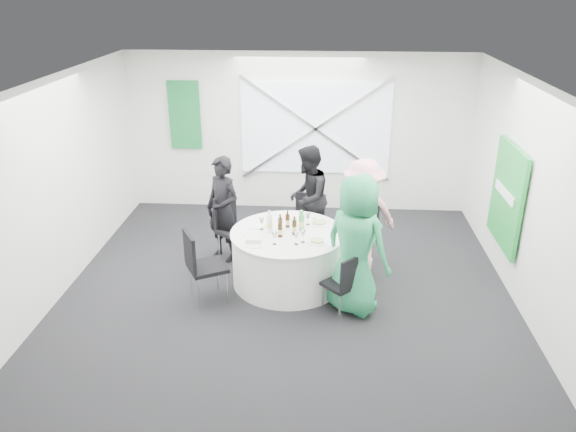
# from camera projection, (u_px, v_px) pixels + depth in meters

# --- Properties ---
(floor) EXTENTS (6.00, 6.00, 0.00)m
(floor) POSITION_uv_depth(u_px,v_px,m) (287.00, 289.00, 7.67)
(floor) COLOR black
(floor) RESTS_ON ground
(ceiling) EXTENTS (6.00, 6.00, 0.00)m
(ceiling) POSITION_uv_depth(u_px,v_px,m) (287.00, 82.00, 6.57)
(ceiling) COLOR white
(ceiling) RESTS_ON wall_back
(wall_back) EXTENTS (6.00, 0.00, 6.00)m
(wall_back) POSITION_uv_depth(u_px,v_px,m) (298.00, 133.00, 9.87)
(wall_back) COLOR silver
(wall_back) RESTS_ON floor
(wall_front) EXTENTS (6.00, 0.00, 6.00)m
(wall_front) POSITION_uv_depth(u_px,v_px,m) (261.00, 329.00, 4.36)
(wall_front) COLOR silver
(wall_front) RESTS_ON floor
(wall_left) EXTENTS (0.00, 6.00, 6.00)m
(wall_left) POSITION_uv_depth(u_px,v_px,m) (57.00, 188.00, 7.30)
(wall_left) COLOR silver
(wall_left) RESTS_ON floor
(wall_right) EXTENTS (0.00, 6.00, 6.00)m
(wall_right) POSITION_uv_depth(u_px,v_px,m) (529.00, 199.00, 6.94)
(wall_right) COLOR silver
(wall_right) RESTS_ON floor
(window_panel) EXTENTS (2.60, 0.03, 1.60)m
(window_panel) POSITION_uv_depth(u_px,v_px,m) (316.00, 128.00, 9.78)
(window_panel) COLOR silver
(window_panel) RESTS_ON wall_back
(window_brace_a) EXTENTS (2.63, 0.05, 1.84)m
(window_brace_a) POSITION_uv_depth(u_px,v_px,m) (315.00, 129.00, 9.74)
(window_brace_a) COLOR silver
(window_brace_a) RESTS_ON window_panel
(window_brace_b) EXTENTS (2.63, 0.05, 1.84)m
(window_brace_b) POSITION_uv_depth(u_px,v_px,m) (315.00, 129.00, 9.74)
(window_brace_b) COLOR silver
(window_brace_b) RESTS_ON window_panel
(green_banner) EXTENTS (0.55, 0.04, 1.20)m
(green_banner) POSITION_uv_depth(u_px,v_px,m) (185.00, 115.00, 9.83)
(green_banner) COLOR #146430
(green_banner) RESTS_ON wall_back
(green_sign) EXTENTS (0.05, 1.20, 1.40)m
(green_sign) POSITION_uv_depth(u_px,v_px,m) (507.00, 196.00, 7.57)
(green_sign) COLOR green
(green_sign) RESTS_ON wall_right
(banquet_table) EXTENTS (1.56, 1.56, 0.76)m
(banquet_table) POSITION_uv_depth(u_px,v_px,m) (288.00, 257.00, 7.70)
(banquet_table) COLOR white
(banquet_table) RESTS_ON floor
(chair_back) EXTENTS (0.46, 0.47, 0.87)m
(chair_back) POSITION_uv_depth(u_px,v_px,m) (306.00, 217.00, 8.67)
(chair_back) COLOR black
(chair_back) RESTS_ON floor
(chair_back_left) EXTENTS (0.63, 0.63, 0.99)m
(chair_back_left) POSITION_uv_depth(u_px,v_px,m) (231.00, 223.00, 8.28)
(chair_back_left) COLOR black
(chair_back_left) RESTS_ON floor
(chair_back_right) EXTENTS (0.63, 0.63, 1.02)m
(chair_back_right) POSITION_uv_depth(u_px,v_px,m) (361.00, 228.00, 8.07)
(chair_back_right) COLOR black
(chair_back_right) RESTS_ON floor
(chair_front_right) EXTENTS (0.53, 0.53, 0.83)m
(chair_front_right) POSITION_uv_depth(u_px,v_px,m) (345.00, 281.00, 6.90)
(chair_front_right) COLOR black
(chair_front_right) RESTS_ON floor
(chair_front_left) EXTENTS (0.62, 0.62, 1.00)m
(chair_front_left) POSITION_uv_depth(u_px,v_px,m) (200.00, 262.00, 7.14)
(chair_front_left) COLOR black
(chair_front_left) RESTS_ON floor
(person_man_back_left) EXTENTS (0.69, 0.64, 1.59)m
(person_man_back_left) POSITION_uv_depth(u_px,v_px,m) (223.00, 209.00, 8.22)
(person_man_back_left) COLOR black
(person_man_back_left) RESTS_ON floor
(person_man_back) EXTENTS (0.57, 0.85, 1.62)m
(person_man_back) POSITION_uv_depth(u_px,v_px,m) (308.00, 197.00, 8.62)
(person_man_back) COLOR black
(person_man_back) RESTS_ON floor
(person_woman_pink) EXTENTS (1.18, 0.90, 1.66)m
(person_woman_pink) POSITION_uv_depth(u_px,v_px,m) (362.00, 216.00, 7.90)
(person_woman_pink) COLOR pink
(person_woman_pink) RESTS_ON floor
(person_woman_green) EXTENTS (1.06, 0.98, 1.81)m
(person_woman_green) POSITION_uv_depth(u_px,v_px,m) (356.00, 245.00, 6.86)
(person_woman_green) COLOR #268E56
(person_woman_green) RESTS_ON floor
(plate_back) EXTENTS (0.26, 0.26, 0.01)m
(plate_back) POSITION_uv_depth(u_px,v_px,m) (291.00, 216.00, 8.06)
(plate_back) COLOR white
(plate_back) RESTS_ON banquet_table
(plate_back_left) EXTENTS (0.28, 0.28, 0.01)m
(plate_back_left) POSITION_uv_depth(u_px,v_px,m) (256.00, 225.00, 7.76)
(plate_back_left) COLOR white
(plate_back_left) RESTS_ON banquet_table
(plate_back_right) EXTENTS (0.29, 0.29, 0.04)m
(plate_back_right) POSITION_uv_depth(u_px,v_px,m) (319.00, 223.00, 7.81)
(plate_back_right) COLOR white
(plate_back_right) RESTS_ON banquet_table
(plate_front_right) EXTENTS (0.26, 0.26, 0.04)m
(plate_front_right) POSITION_uv_depth(u_px,v_px,m) (317.00, 241.00, 7.26)
(plate_front_right) COLOR white
(plate_front_right) RESTS_ON banquet_table
(plate_front_left) EXTENTS (0.27, 0.27, 0.01)m
(plate_front_left) POSITION_uv_depth(u_px,v_px,m) (255.00, 244.00, 7.21)
(plate_front_left) COLOR white
(plate_front_left) RESTS_ON banquet_table
(napkin) EXTENTS (0.21, 0.15, 0.05)m
(napkin) POSITION_uv_depth(u_px,v_px,m) (253.00, 240.00, 7.24)
(napkin) COLOR white
(napkin) RESTS_ON plate_front_left
(beer_bottle_a) EXTENTS (0.06, 0.06, 0.26)m
(beer_bottle_a) POSITION_uv_depth(u_px,v_px,m) (280.00, 225.00, 7.53)
(beer_bottle_a) COLOR #321B09
(beer_bottle_a) RESTS_ON banquet_table
(beer_bottle_b) EXTENTS (0.06, 0.06, 0.25)m
(beer_bottle_b) POSITION_uv_depth(u_px,v_px,m) (288.00, 221.00, 7.68)
(beer_bottle_b) COLOR #321B09
(beer_bottle_b) RESTS_ON banquet_table
(beer_bottle_c) EXTENTS (0.06, 0.06, 0.26)m
(beer_bottle_c) POSITION_uv_depth(u_px,v_px,m) (294.00, 227.00, 7.46)
(beer_bottle_c) COLOR #321B09
(beer_bottle_c) RESTS_ON banquet_table
(beer_bottle_d) EXTENTS (0.06, 0.06, 0.25)m
(beer_bottle_d) POSITION_uv_depth(u_px,v_px,m) (280.00, 230.00, 7.39)
(beer_bottle_d) COLOR #321B09
(beer_bottle_d) RESTS_ON banquet_table
(green_water_bottle) EXTENTS (0.08, 0.08, 0.29)m
(green_water_bottle) POSITION_uv_depth(u_px,v_px,m) (302.00, 222.00, 7.58)
(green_water_bottle) COLOR green
(green_water_bottle) RESTS_ON banquet_table
(clear_water_bottle) EXTENTS (0.08, 0.08, 0.31)m
(clear_water_bottle) POSITION_uv_depth(u_px,v_px,m) (269.00, 224.00, 7.52)
(clear_water_bottle) COLOR silver
(clear_water_bottle) RESTS_ON banquet_table
(wine_glass_a) EXTENTS (0.07, 0.07, 0.17)m
(wine_glass_a) POSITION_uv_depth(u_px,v_px,m) (296.00, 236.00, 7.17)
(wine_glass_a) COLOR white
(wine_glass_a) RESTS_ON banquet_table
(wine_glass_b) EXTENTS (0.07, 0.07, 0.17)m
(wine_glass_b) POSITION_uv_depth(u_px,v_px,m) (303.00, 234.00, 7.22)
(wine_glass_b) COLOR white
(wine_glass_b) RESTS_ON banquet_table
(wine_glass_c) EXTENTS (0.07, 0.07, 0.17)m
(wine_glass_c) POSITION_uv_depth(u_px,v_px,m) (301.00, 214.00, 7.81)
(wine_glass_c) COLOR white
(wine_glass_c) RESTS_ON banquet_table
(wine_glass_d) EXTENTS (0.07, 0.07, 0.17)m
(wine_glass_d) POSITION_uv_depth(u_px,v_px,m) (274.00, 235.00, 7.17)
(wine_glass_d) COLOR white
(wine_glass_d) RESTS_ON banquet_table
(wine_glass_e) EXTENTS (0.07, 0.07, 0.17)m
(wine_glass_e) POSITION_uv_depth(u_px,v_px,m) (308.00, 216.00, 7.75)
(wine_glass_e) COLOR white
(wine_glass_e) RESTS_ON banquet_table
(wine_glass_f) EXTENTS (0.07, 0.07, 0.17)m
(wine_glass_f) POSITION_uv_depth(u_px,v_px,m) (262.00, 221.00, 7.59)
(wine_glass_f) COLOR white
(wine_glass_f) RESTS_ON banquet_table
(fork_a) EXTENTS (0.15, 0.03, 0.01)m
(fork_a) POSITION_uv_depth(u_px,v_px,m) (305.00, 217.00, 8.03)
(fork_a) COLOR silver
(fork_a) RESTS_ON banquet_table
(knife_a) EXTENTS (0.15, 0.02, 0.01)m
(knife_a) POSITION_uv_depth(u_px,v_px,m) (280.00, 216.00, 8.07)
(knife_a) COLOR silver
(knife_a) RESTS_ON banquet_table
(fork_b) EXTENTS (0.08, 0.14, 0.01)m
(fork_b) POSITION_uv_depth(u_px,v_px,m) (330.00, 230.00, 7.61)
(fork_b) COLOR silver
(fork_b) RESTS_ON banquet_table
(knife_b) EXTENTS (0.10, 0.13, 0.01)m
(knife_b) POSITION_uv_depth(u_px,v_px,m) (316.00, 220.00, 7.94)
(knife_b) COLOR silver
(knife_b) RESTS_ON banquet_table
(fork_c) EXTENTS (0.11, 0.12, 0.01)m
(fork_c) POSITION_uv_depth(u_px,v_px,m) (247.00, 238.00, 7.38)
(fork_c) COLOR silver
(fork_c) RESTS_ON banquet_table
(knife_c) EXTENTS (0.11, 0.13, 0.01)m
(knife_c) POSITION_uv_depth(u_px,v_px,m) (260.00, 247.00, 7.13)
(knife_c) COLOR silver
(knife_c) RESTS_ON banquet_table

